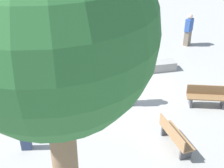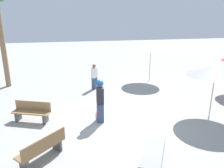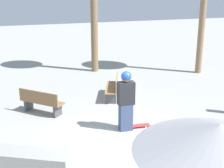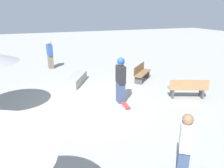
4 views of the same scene
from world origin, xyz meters
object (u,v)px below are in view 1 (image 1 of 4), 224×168
object	(u,v)px
shade_umbrella_grey	(68,20)
palm_tree_center_left	(54,52)
concrete_ledge	(155,66)
bench_far	(207,96)
skateboard	(121,106)
skater_main	(129,82)
bystander_far	(188,30)
bystander_watching	(24,130)
bench_near	(175,136)

from	to	relation	value
shade_umbrella_grey	palm_tree_center_left	size ratio (longest dim) A/B	0.35
concrete_ledge	bench_far	size ratio (longest dim) A/B	1.37
bench_far	palm_tree_center_left	distance (m)	10.24
bench_far	skateboard	bearing A→B (deg)	7.43
skater_main	bystander_far	xyz separation A→B (m)	(2.05, -6.56, -0.09)
bench_far	shade_umbrella_grey	bearing A→B (deg)	-30.13
concrete_ledge	bystander_far	size ratio (longest dim) A/B	1.11
skateboard	bench_far	distance (m)	3.41
bench_far	skater_main	bearing A→B (deg)	2.48
palm_tree_center_left	bystander_watching	xyz separation A→B (m)	(5.29, -1.66, -5.07)
bench_far	palm_tree_center_left	bearing A→B (deg)	65.22
bench_near	bystander_far	size ratio (longest dim) A/B	0.91
bystander_far	shade_umbrella_grey	bearing A→B (deg)	-34.91
skater_main	skateboard	distance (m)	1.02
bench_near	shade_umbrella_grey	bearing A→B (deg)	-166.77
bench_far	concrete_ledge	bearing A→B (deg)	-55.67
skateboard	concrete_ledge	bearing A→B (deg)	-154.91
bench_far	bystander_watching	world-z (taller)	bystander_watching
skateboard	bench_near	world-z (taller)	bench_near
skater_main	skateboard	world-z (taller)	skater_main
skateboard	bystander_watching	bearing A→B (deg)	0.30
bench_far	bystander_watching	size ratio (longest dim) A/B	0.95
bystander_far	palm_tree_center_left	bearing A→B (deg)	18.96
skater_main	bench_near	bearing A→B (deg)	80.86
palm_tree_center_left	bystander_watching	size ratio (longest dim) A/B	4.58
bench_near	palm_tree_center_left	xyz separation A→B (m)	(-2.14, 5.37, 5.41)
skater_main	bystander_watching	size ratio (longest dim) A/B	1.20
skateboard	palm_tree_center_left	distance (m)	9.43
concrete_ledge	palm_tree_center_left	world-z (taller)	palm_tree_center_left
skater_main	bystander_watching	bearing A→B (deg)	-1.23
skateboard	bystander_watching	distance (m)	4.00
bench_far	bystander_far	bearing A→B (deg)	-89.58
skater_main	palm_tree_center_left	xyz separation A→B (m)	(-4.96, 5.98, 4.84)
skateboard	bench_near	size ratio (longest dim) A/B	0.49
concrete_ledge	bystander_watching	xyz separation A→B (m)	(-0.86, 7.27, 0.55)
skateboard	concrete_ledge	distance (m)	3.56
palm_tree_center_left	bystander_watching	world-z (taller)	palm_tree_center_left
bench_near	palm_tree_center_left	size ratio (longest dim) A/B	0.23
skateboard	concrete_ledge	world-z (taller)	concrete_ledge
skater_main	bystander_far	distance (m)	6.88
bench_far	bystander_watching	xyz separation A→B (m)	(2.47, 6.56, 0.34)
bench_far	bystander_far	world-z (taller)	bystander_far
concrete_ledge	skater_main	bearing A→B (deg)	111.98
skateboard	palm_tree_center_left	bearing A→B (deg)	46.87
bystander_far	bench_far	bearing A→B (deg)	33.88
skater_main	shade_umbrella_grey	distance (m)	4.97
bench_far	bystander_far	distance (m)	6.05
bystander_watching	bystander_far	world-z (taller)	bystander_far
concrete_ledge	bystander_watching	world-z (taller)	bystander_watching
skater_main	concrete_ledge	bearing A→B (deg)	-154.95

